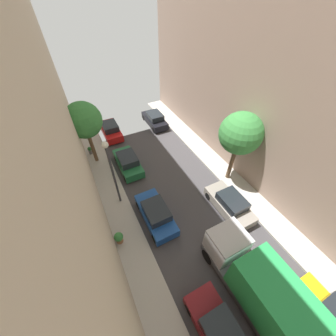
# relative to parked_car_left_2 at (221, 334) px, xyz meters

# --- Properties ---
(ground) EXTENTS (32.00, 32.00, 0.00)m
(ground) POSITION_rel_parked_car_left_2_xyz_m (2.70, 3.19, -0.72)
(ground) COLOR #423F42
(sidewalk_left) EXTENTS (2.00, 44.00, 0.15)m
(sidewalk_left) POSITION_rel_parked_car_left_2_xyz_m (-2.30, 3.19, -0.64)
(sidewalk_left) COLOR #B7B2A8
(sidewalk_left) RESTS_ON ground
(sidewalk_right) EXTENTS (2.00, 44.00, 0.15)m
(sidewalk_right) POSITION_rel_parked_car_left_2_xyz_m (7.70, 3.19, -0.64)
(sidewalk_right) COLOR #B7B2A8
(sidewalk_right) RESTS_ON ground
(parked_car_left_2) EXTENTS (1.78, 4.20, 1.57)m
(parked_car_left_2) POSITION_rel_parked_car_left_2_xyz_m (0.00, 0.00, 0.00)
(parked_car_left_2) COLOR maroon
(parked_car_left_2) RESTS_ON ground
(parked_car_left_3) EXTENTS (1.78, 4.20, 1.57)m
(parked_car_left_3) POSITION_rel_parked_car_left_2_xyz_m (0.00, 7.61, 0.00)
(parked_car_left_3) COLOR #194799
(parked_car_left_3) RESTS_ON ground
(parked_car_left_4) EXTENTS (1.78, 4.20, 1.57)m
(parked_car_left_4) POSITION_rel_parked_car_left_2_xyz_m (0.00, 13.91, 0.00)
(parked_car_left_4) COLOR #1E6638
(parked_car_left_4) RESTS_ON ground
(parked_car_left_5) EXTENTS (1.78, 4.20, 1.57)m
(parked_car_left_5) POSITION_rel_parked_car_left_2_xyz_m (0.00, 19.97, 0.00)
(parked_car_left_5) COLOR red
(parked_car_left_5) RESTS_ON ground
(parked_car_right_1) EXTENTS (1.78, 4.20, 1.57)m
(parked_car_right_1) POSITION_rel_parked_car_left_2_xyz_m (5.40, -2.23, 0.00)
(parked_car_right_1) COLOR gold
(parked_car_right_1) RESTS_ON ground
(parked_car_right_2) EXTENTS (1.78, 4.20, 1.57)m
(parked_car_right_2) POSITION_rel_parked_car_left_2_xyz_m (5.40, 5.81, 0.00)
(parked_car_right_2) COLOR gray
(parked_car_right_2) RESTS_ON ground
(parked_car_right_3) EXTENTS (1.78, 4.20, 1.57)m
(parked_car_right_3) POSITION_rel_parked_car_left_2_xyz_m (5.40, 19.78, 0.00)
(parked_car_right_3) COLOR black
(parked_car_right_3) RESTS_ON ground
(delivery_truck) EXTENTS (2.26, 6.60, 3.38)m
(delivery_truck) POSITION_rel_parked_car_left_2_xyz_m (2.70, 0.63, 1.07)
(delivery_truck) COLOR #4C4C51
(delivery_truck) RESTS_ON ground
(street_tree_0) EXTENTS (3.08, 3.08, 6.01)m
(street_tree_0) POSITION_rel_parked_car_left_2_xyz_m (-2.51, 16.21, 3.87)
(street_tree_0) COLOR brown
(street_tree_0) RESTS_ON sidewalk_left
(street_tree_1) EXTENTS (3.24, 3.24, 6.32)m
(street_tree_1) POSITION_rel_parked_car_left_2_xyz_m (7.54, 8.55, 4.09)
(street_tree_1) COLOR brown
(street_tree_1) RESTS_ON sidewalk_right
(potted_plant_1) EXTENTS (0.38, 0.38, 0.80)m
(potted_plant_1) POSITION_rel_parked_car_left_2_xyz_m (-2.82, 17.54, -0.15)
(potted_plant_1) COLOR slate
(potted_plant_1) RESTS_ON sidewalk_left
(potted_plant_3) EXTENTS (0.61, 0.61, 0.92)m
(potted_plant_3) POSITION_rel_parked_car_left_2_xyz_m (-2.96, 7.10, -0.06)
(potted_plant_3) COLOR brown
(potted_plant_3) RESTS_ON sidewalk_left
(lamp_post) EXTENTS (0.44, 0.44, 5.89)m
(lamp_post) POSITION_rel_parked_car_left_2_xyz_m (-1.90, 10.40, 3.27)
(lamp_post) COLOR #333338
(lamp_post) RESTS_ON sidewalk_left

